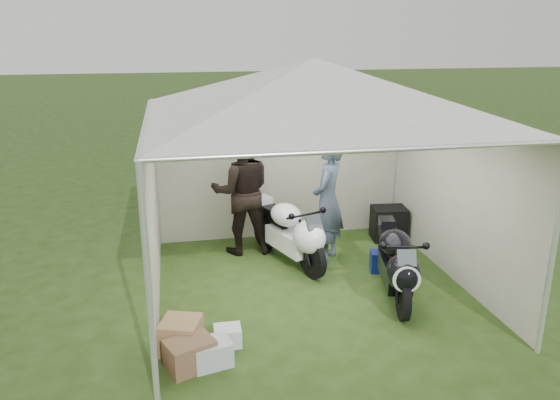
{
  "coord_description": "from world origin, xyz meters",
  "views": [
    {
      "loc": [
        -1.73,
        -6.46,
        3.31
      ],
      "look_at": [
        -0.35,
        0.35,
        1.14
      ],
      "focal_mm": 35.0,
      "sensor_mm": 36.0,
      "label": 1
    }
  ],
  "objects_px": {
    "paddock_stand": "(384,261)",
    "crate_1": "(181,335)",
    "person_blue_jacket": "(328,201)",
    "crate_0": "(211,353)",
    "crate_3": "(190,354)",
    "equipment_box": "(389,223)",
    "canopy_tent": "(314,93)",
    "motorcycle_white": "(291,231)",
    "person_dark_jacket": "(242,192)",
    "crate_2": "(228,336)",
    "motorcycle_black": "(396,262)"
  },
  "relations": [
    {
      "from": "crate_1",
      "to": "crate_0",
      "type": "bearing_deg",
      "value": -48.03
    },
    {
      "from": "canopy_tent",
      "to": "person_dark_jacket",
      "type": "xyz_separation_m",
      "value": [
        -0.73,
        1.39,
        -1.61
      ]
    },
    {
      "from": "crate_0",
      "to": "person_blue_jacket",
      "type": "bearing_deg",
      "value": 51.03
    },
    {
      "from": "paddock_stand",
      "to": "crate_3",
      "type": "distance_m",
      "value": 3.37
    },
    {
      "from": "crate_1",
      "to": "canopy_tent",
      "type": "bearing_deg",
      "value": 35.27
    },
    {
      "from": "motorcycle_white",
      "to": "crate_3",
      "type": "bearing_deg",
      "value": -143.8
    },
    {
      "from": "canopy_tent",
      "to": "crate_1",
      "type": "bearing_deg",
      "value": -144.73
    },
    {
      "from": "person_dark_jacket",
      "to": "paddock_stand",
      "type": "bearing_deg",
      "value": 151.67
    },
    {
      "from": "paddock_stand",
      "to": "person_blue_jacket",
      "type": "bearing_deg",
      "value": 141.76
    },
    {
      "from": "canopy_tent",
      "to": "person_blue_jacket",
      "type": "xyz_separation_m",
      "value": [
        0.46,
        0.8,
        -1.65
      ]
    },
    {
      "from": "motorcycle_white",
      "to": "motorcycle_black",
      "type": "bearing_deg",
      "value": -70.63
    },
    {
      "from": "person_blue_jacket",
      "to": "crate_1",
      "type": "height_order",
      "value": "person_blue_jacket"
    },
    {
      "from": "motorcycle_black",
      "to": "paddock_stand",
      "type": "height_order",
      "value": "motorcycle_black"
    },
    {
      "from": "crate_3",
      "to": "crate_0",
      "type": "bearing_deg",
      "value": 5.19
    },
    {
      "from": "person_blue_jacket",
      "to": "equipment_box",
      "type": "xyz_separation_m",
      "value": [
        1.24,
        0.63,
        -0.66
      ]
    },
    {
      "from": "motorcycle_white",
      "to": "motorcycle_black",
      "type": "distance_m",
      "value": 1.7
    },
    {
      "from": "person_dark_jacket",
      "to": "equipment_box",
      "type": "relative_size",
      "value": 3.58
    },
    {
      "from": "crate_3",
      "to": "person_dark_jacket",
      "type": "bearing_deg",
      "value": 72.46
    },
    {
      "from": "person_dark_jacket",
      "to": "crate_2",
      "type": "xyz_separation_m",
      "value": [
        -0.52,
        -2.62,
        -0.86
      ]
    },
    {
      "from": "person_blue_jacket",
      "to": "crate_1",
      "type": "distance_m",
      "value": 3.1
    },
    {
      "from": "equipment_box",
      "to": "motorcycle_black",
      "type": "bearing_deg",
      "value": -109.95
    },
    {
      "from": "crate_2",
      "to": "crate_3",
      "type": "relative_size",
      "value": 0.62
    },
    {
      "from": "motorcycle_black",
      "to": "crate_1",
      "type": "xyz_separation_m",
      "value": [
        -2.73,
        -0.69,
        -0.32
      ]
    },
    {
      "from": "crate_1",
      "to": "crate_2",
      "type": "height_order",
      "value": "crate_1"
    },
    {
      "from": "motorcycle_black",
      "to": "equipment_box",
      "type": "height_order",
      "value": "motorcycle_black"
    },
    {
      "from": "motorcycle_white",
      "to": "crate_1",
      "type": "height_order",
      "value": "motorcycle_white"
    },
    {
      "from": "person_blue_jacket",
      "to": "crate_0",
      "type": "height_order",
      "value": "person_blue_jacket"
    },
    {
      "from": "crate_2",
      "to": "canopy_tent",
      "type": "bearing_deg",
      "value": 44.52
    },
    {
      "from": "paddock_stand",
      "to": "crate_2",
      "type": "distance_m",
      "value": 2.83
    },
    {
      "from": "paddock_stand",
      "to": "equipment_box",
      "type": "distance_m",
      "value": 1.31
    },
    {
      "from": "person_blue_jacket",
      "to": "crate_3",
      "type": "relative_size",
      "value": 3.95
    },
    {
      "from": "crate_1",
      "to": "motorcycle_white",
      "type": "bearing_deg",
      "value": 50.39
    },
    {
      "from": "person_blue_jacket",
      "to": "canopy_tent",
      "type": "bearing_deg",
      "value": 2.9
    },
    {
      "from": "person_blue_jacket",
      "to": "crate_0",
      "type": "distance_m",
      "value": 3.15
    },
    {
      "from": "paddock_stand",
      "to": "crate_1",
      "type": "relative_size",
      "value": 0.97
    },
    {
      "from": "crate_0",
      "to": "crate_3",
      "type": "height_order",
      "value": "crate_3"
    },
    {
      "from": "person_blue_jacket",
      "to": "crate_0",
      "type": "xyz_separation_m",
      "value": [
        -1.91,
        -2.37,
        -0.8
      ]
    },
    {
      "from": "crate_3",
      "to": "canopy_tent",
      "type": "bearing_deg",
      "value": 43.48
    },
    {
      "from": "equipment_box",
      "to": "person_blue_jacket",
      "type": "bearing_deg",
      "value": -152.96
    },
    {
      "from": "motorcycle_white",
      "to": "person_dark_jacket",
      "type": "distance_m",
      "value": 1.01
    },
    {
      "from": "motorcycle_black",
      "to": "crate_0",
      "type": "bearing_deg",
      "value": -144.86
    },
    {
      "from": "canopy_tent",
      "to": "crate_3",
      "type": "distance_m",
      "value": 3.34
    },
    {
      "from": "motorcycle_black",
      "to": "person_dark_jacket",
      "type": "bearing_deg",
      "value": 143.81
    },
    {
      "from": "equipment_box",
      "to": "crate_1",
      "type": "xyz_separation_m",
      "value": [
        -3.45,
        -2.67,
        -0.09
      ]
    },
    {
      "from": "equipment_box",
      "to": "crate_0",
      "type": "height_order",
      "value": "equipment_box"
    },
    {
      "from": "person_dark_jacket",
      "to": "equipment_box",
      "type": "distance_m",
      "value": 2.53
    },
    {
      "from": "person_dark_jacket",
      "to": "crate_3",
      "type": "relative_size",
      "value": 4.12
    },
    {
      "from": "person_dark_jacket",
      "to": "equipment_box",
      "type": "bearing_deg",
      "value": -176.13
    },
    {
      "from": "person_dark_jacket",
      "to": "crate_1",
      "type": "height_order",
      "value": "person_dark_jacket"
    },
    {
      "from": "canopy_tent",
      "to": "person_dark_jacket",
      "type": "height_order",
      "value": "canopy_tent"
    }
  ]
}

